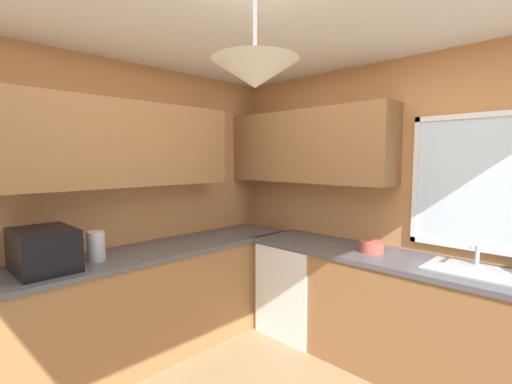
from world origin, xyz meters
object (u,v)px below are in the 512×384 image
kettle (96,246)px  microwave (44,250)px  bowl (372,247)px  dishwasher (299,287)px  sink_assembly (471,269)px

kettle → microwave: bearing=-93.3°
kettle → bowl: size_ratio=1.15×
dishwasher → kettle: size_ratio=3.85×
microwave → sink_assembly: size_ratio=0.87×
microwave → kettle: bearing=86.7°
sink_assembly → dishwasher: bearing=-178.5°
dishwasher → sink_assembly: bearing=1.5°
microwave → dishwasher: bearing=71.8°
kettle → bowl: 2.17m
sink_assembly → kettle: bearing=-140.7°
sink_assembly → bowl: size_ratio=2.82×
dishwasher → bowl: (0.72, 0.03, 0.52)m
dishwasher → sink_assembly: (1.44, 0.04, 0.49)m
dishwasher → kettle: 1.88m
kettle → sink_assembly: bearing=39.3°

